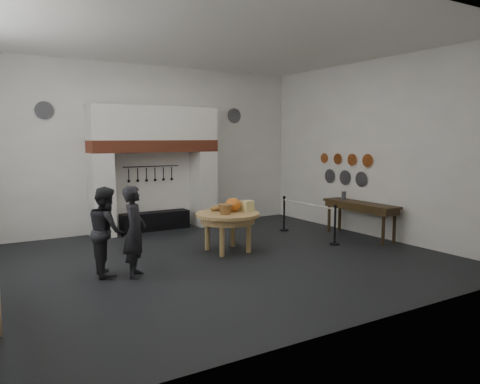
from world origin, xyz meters
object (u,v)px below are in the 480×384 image
visitor_far (107,231)px  side_table (360,204)px  visitor_near (135,231)px  barrier_post_far (284,214)px  work_table (228,214)px  barrier_post_near (335,226)px  iron_range (155,221)px

visitor_far → side_table: bearing=-85.6°
visitor_near → visitor_far: size_ratio=1.02×
visitor_far → barrier_post_far: (5.31, 1.59, -0.37)m
work_table → visitor_near: bearing=-162.6°
visitor_near → barrier_post_near: visitor_near is taller
side_table → barrier_post_near: size_ratio=2.44×
visitor_far → barrier_post_near: (5.31, -0.41, -0.37)m
visitor_near → barrier_post_far: 5.31m
visitor_far → barrier_post_near: visitor_far is taller
iron_range → barrier_post_far: size_ratio=2.11×
iron_range → visitor_far: size_ratio=1.15×
side_table → visitor_near: bearing=-177.4°
iron_range → work_table: work_table is taller
iron_range → work_table: bearing=-81.6°
barrier_post_far → visitor_far: bearing=-163.4°
visitor_near → barrier_post_far: visitor_near is taller
work_table → visitor_far: visitor_far is taller
iron_range → barrier_post_near: size_ratio=2.11×
side_table → barrier_post_near: bearing=-165.9°
iron_range → work_table: size_ratio=1.33×
iron_range → visitor_near: size_ratio=1.13×
iron_range → barrier_post_far: bearing=-33.1°
iron_range → side_table: size_ratio=0.86×
side_table → visitor_far: bearing=178.8°
side_table → barrier_post_far: 2.09m
work_table → barrier_post_far: (2.51, 1.24, -0.39)m
iron_range → side_table: bearing=-41.8°
barrier_post_far → iron_range: bearing=146.9°
iron_range → visitor_near: bearing=-116.1°
visitor_near → barrier_post_near: size_ratio=1.87×
visitor_far → work_table: bearing=-77.3°
side_table → barrier_post_far: bearing=123.1°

